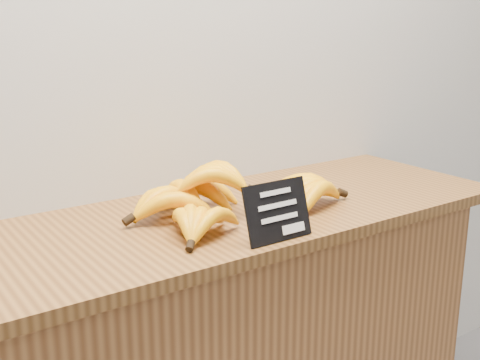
% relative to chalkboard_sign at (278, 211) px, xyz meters
% --- Properties ---
extents(counter_top, '(1.49, 0.54, 0.03)m').
position_rel_chalkboard_sign_xyz_m(counter_top, '(0.02, 0.22, -0.08)').
color(counter_top, brown).
rests_on(counter_top, counter).
extents(chalkboard_sign, '(0.16, 0.04, 0.13)m').
position_rel_chalkboard_sign_xyz_m(chalkboard_sign, '(0.00, 0.00, 0.00)').
color(chalkboard_sign, black).
rests_on(chalkboard_sign, counter_top).
extents(banana_pile, '(0.57, 0.38, 0.12)m').
position_rel_chalkboard_sign_xyz_m(banana_pile, '(-0.02, 0.21, -0.02)').
color(banana_pile, '#FFB40A').
rests_on(banana_pile, counter_top).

